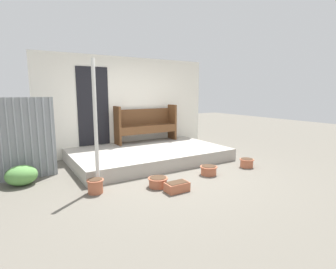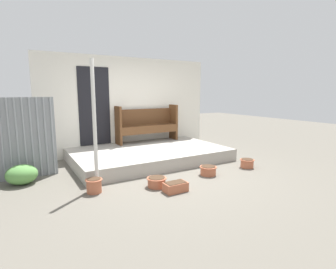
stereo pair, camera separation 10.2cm
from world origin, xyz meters
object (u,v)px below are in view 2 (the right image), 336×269
object	(u,v)px
bench	(147,123)
flower_pot_middle	(157,181)
flower_pot_left	(94,185)
flower_pot_far_right	(247,163)
flower_pot_right	(208,170)
support_post	(95,125)
planter_box_rect	(175,187)
shrub_by_fence	(22,174)

from	to	relation	value
bench	flower_pot_middle	bearing A→B (deg)	-113.17
flower_pot_left	flower_pot_far_right	distance (m)	3.34
flower_pot_left	flower_pot_middle	distance (m)	1.07
flower_pot_middle	flower_pot_far_right	world-z (taller)	flower_pot_far_right
flower_pot_middle	flower_pot_right	world-z (taller)	flower_pot_right
support_post	flower_pot_left	size ratio (longest dim) A/B	7.78
planter_box_rect	shrub_by_fence	size ratio (longest dim) A/B	0.73
flower_pot_middle	planter_box_rect	world-z (taller)	flower_pot_middle
flower_pot_right	flower_pot_far_right	bearing A→B (deg)	-1.30
flower_pot_far_right	planter_box_rect	size ratio (longest dim) A/B	0.81
bench	flower_pot_middle	xyz separation A→B (m)	(-1.10, -2.63, -0.72)
bench	flower_pot_far_right	xyz separation A→B (m)	(1.20, -2.60, -0.71)
bench	flower_pot_middle	size ratio (longest dim) A/B	4.91
flower_pot_left	shrub_by_fence	bearing A→B (deg)	133.41
flower_pot_middle	support_post	bearing A→B (deg)	151.13
flower_pot_far_right	bench	bearing A→B (deg)	114.76
bench	planter_box_rect	xyz separation A→B (m)	(-0.93, -2.99, -0.73)
flower_pot_left	shrub_by_fence	distance (m)	1.49
flower_pot_middle	flower_pot_left	bearing A→B (deg)	164.24
support_post	flower_pot_right	size ratio (longest dim) A/B	6.24
flower_pot_far_right	shrub_by_fence	bearing A→B (deg)	162.92
flower_pot_right	shrub_by_fence	size ratio (longest dim) A/B	0.66
flower_pot_middle	planter_box_rect	size ratio (longest dim) A/B	0.92
support_post	flower_pot_left	distance (m)	1.00
bench	shrub_by_fence	xyz separation A→B (m)	(-3.15, -1.26, -0.63)
flower_pot_far_right	planter_box_rect	xyz separation A→B (m)	(-2.13, -0.39, -0.03)
bench	flower_pot_far_right	world-z (taller)	bench
planter_box_rect	shrub_by_fence	bearing A→B (deg)	142.07
planter_box_rect	shrub_by_fence	world-z (taller)	shrub_by_fence
flower_pot_middle	flower_pot_right	bearing A→B (deg)	2.78
flower_pot_far_right	planter_box_rect	bearing A→B (deg)	-169.57
flower_pot_middle	flower_pot_far_right	xyz separation A→B (m)	(2.30, 0.03, 0.01)
bench	planter_box_rect	distance (m)	3.22
bench	flower_pot_far_right	size ratio (longest dim) A/B	5.54
support_post	bench	world-z (taller)	support_post
flower_pot_right	planter_box_rect	xyz separation A→B (m)	(-1.05, -0.42, -0.02)
flower_pot_right	flower_pot_middle	bearing A→B (deg)	-177.22
flower_pot_left	flower_pot_middle	bearing A→B (deg)	-15.76
flower_pot_right	planter_box_rect	world-z (taller)	flower_pot_right
flower_pot_right	flower_pot_far_right	distance (m)	1.09
flower_pot_right	planter_box_rect	distance (m)	1.13
flower_pot_middle	shrub_by_fence	world-z (taller)	shrub_by_fence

